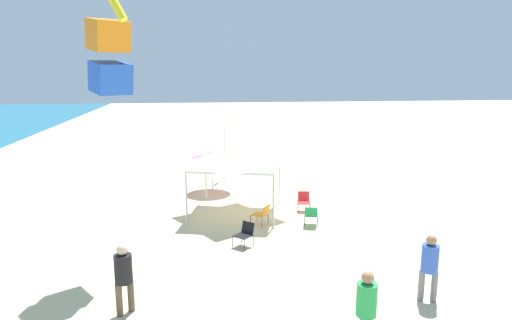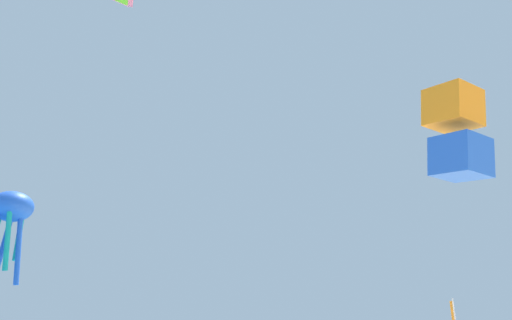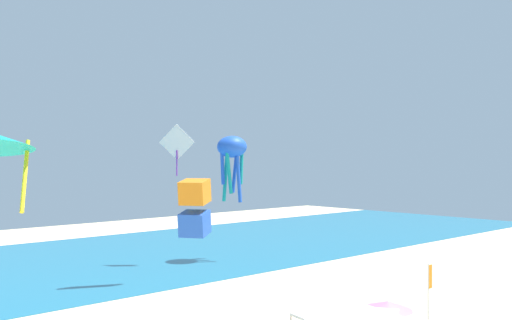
{
  "view_description": "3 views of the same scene",
  "coord_description": "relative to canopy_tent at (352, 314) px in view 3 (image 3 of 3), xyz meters",
  "views": [
    {
      "loc": [
        -18.67,
        4.88,
        6.24
      ],
      "look_at": [
        -0.49,
        2.91,
        2.46
      ],
      "focal_mm": 32.24,
      "sensor_mm": 36.0,
      "label": 1
    },
    {
      "loc": [
        -14.3,
        12.4,
        2.2
      ],
      "look_at": [
        0.5,
        12.2,
        7.57
      ],
      "focal_mm": 33.46,
      "sensor_mm": 36.0,
      "label": 2
    },
    {
      "loc": [
        -18.14,
        -10.54,
        8.39
      ],
      "look_at": [
        0.5,
        9.48,
        8.32
      ],
      "focal_mm": 41.39,
      "sensor_mm": 36.0,
      "label": 3
    }
  ],
  "objects": [
    {
      "name": "ocean_strip",
      "position": [
        -0.23,
        30.32,
        -2.33
      ],
      "size": [
        120.0,
        26.76,
        0.02
      ],
      "primitive_type": "cube",
      "color": "teal",
      "rests_on": "ground"
    },
    {
      "name": "canopy_tent",
      "position": [
        0.0,
        0.0,
        0.0
      ],
      "size": [
        4.23,
        4.2,
        2.59
      ],
      "rotation": [
        0.0,
        0.0,
        -0.22
      ],
      "color": "#B7B7BC",
      "rests_on": "ground"
    },
    {
      "name": "beach_umbrella",
      "position": [
        3.67,
        0.88,
        -0.46
      ],
      "size": [
        2.21,
        2.22,
        2.15
      ],
      "color": "silver",
      "rests_on": "ground"
    },
    {
      "name": "banner_flag",
      "position": [
        6.04,
        0.26,
        -0.2
      ],
      "size": [
        0.36,
        0.06,
        3.55
      ],
      "color": "silver",
      "rests_on": "ground"
    },
    {
      "name": "kite_box_orange",
      "position": [
        -4.62,
        4.02,
        4.15
      ],
      "size": [
        1.48,
        1.44,
        2.24
      ],
      "rotation": [
        0.0,
        0.0,
        2.15
      ],
      "color": "orange"
    },
    {
      "name": "kite_diamond_white",
      "position": [
        9.22,
        24.75,
        7.21
      ],
      "size": [
        1.95,
        2.24,
        4.17
      ],
      "rotation": [
        0.0,
        0.0,
        5.5
      ],
      "color": "white"
    },
    {
      "name": "kite_octopus_blue",
      "position": [
        13.62,
        23.08,
        6.73
      ],
      "size": [
        2.48,
        2.48,
        5.52
      ],
      "rotation": [
        0.0,
        0.0,
        2.66
      ],
      "color": "blue"
    }
  ]
}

